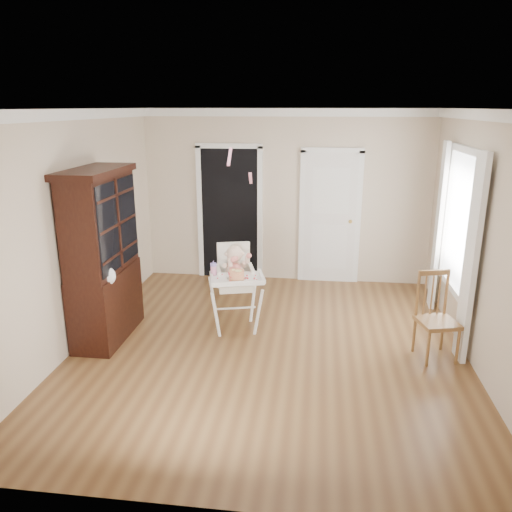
# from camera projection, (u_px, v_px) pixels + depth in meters

# --- Properties ---
(floor) EXTENTS (5.00, 5.00, 0.00)m
(floor) POSITION_uv_depth(u_px,v_px,m) (269.00, 347.00, 5.88)
(floor) COLOR brown
(floor) RESTS_ON ground
(ceiling) EXTENTS (5.00, 5.00, 0.00)m
(ceiling) POSITION_uv_depth(u_px,v_px,m) (271.00, 109.00, 5.10)
(ceiling) COLOR white
(ceiling) RESTS_ON wall_back
(wall_back) EXTENTS (4.50, 0.00, 4.50)m
(wall_back) POSITION_uv_depth(u_px,v_px,m) (286.00, 197.00, 7.86)
(wall_back) COLOR beige
(wall_back) RESTS_ON floor
(wall_left) EXTENTS (0.00, 5.00, 5.00)m
(wall_left) POSITION_uv_depth(u_px,v_px,m) (77.00, 230.00, 5.76)
(wall_left) COLOR beige
(wall_left) RESTS_ON floor
(wall_right) EXTENTS (0.00, 5.00, 5.00)m
(wall_right) POSITION_uv_depth(u_px,v_px,m) (484.00, 243.00, 5.21)
(wall_right) COLOR beige
(wall_right) RESTS_ON floor
(crown_molding) EXTENTS (4.50, 5.00, 0.12)m
(crown_molding) POSITION_uv_depth(u_px,v_px,m) (271.00, 115.00, 5.12)
(crown_molding) COLOR white
(crown_molding) RESTS_ON ceiling
(doorway) EXTENTS (1.06, 0.05, 2.22)m
(doorway) POSITION_uv_depth(u_px,v_px,m) (230.00, 211.00, 8.03)
(doorway) COLOR black
(doorway) RESTS_ON wall_back
(closet_door) EXTENTS (0.96, 0.09, 2.13)m
(closet_door) POSITION_uv_depth(u_px,v_px,m) (330.00, 219.00, 7.85)
(closet_door) COLOR white
(closet_door) RESTS_ON wall_back
(window_right) EXTENTS (0.13, 1.84, 2.30)m
(window_right) POSITION_uv_depth(u_px,v_px,m) (456.00, 231.00, 6.00)
(window_right) COLOR white
(window_right) RESTS_ON wall_right
(high_chair) EXTENTS (0.81, 0.92, 1.12)m
(high_chair) POSITION_uv_depth(u_px,v_px,m) (235.00, 278.00, 6.17)
(high_chair) COLOR white
(high_chair) RESTS_ON floor
(baby) EXTENTS (0.35, 0.26, 0.48)m
(baby) POSITION_uv_depth(u_px,v_px,m) (235.00, 265.00, 6.16)
(baby) COLOR beige
(baby) RESTS_ON high_chair
(cake) EXTENTS (0.23, 0.23, 0.11)m
(cake) POSITION_uv_depth(u_px,v_px,m) (237.00, 275.00, 5.85)
(cake) COLOR silver
(cake) RESTS_ON high_chair
(sippy_cup) EXTENTS (0.08, 0.08, 0.19)m
(sippy_cup) POSITION_uv_depth(u_px,v_px,m) (214.00, 269.00, 5.98)
(sippy_cup) COLOR #CA7B9F
(sippy_cup) RESTS_ON high_chair
(china_cabinet) EXTENTS (0.54, 1.22, 2.06)m
(china_cabinet) POSITION_uv_depth(u_px,v_px,m) (103.00, 256.00, 5.88)
(china_cabinet) COLOR black
(china_cabinet) RESTS_ON floor
(dining_chair) EXTENTS (0.49, 0.49, 0.98)m
(dining_chair) POSITION_uv_depth(u_px,v_px,m) (436.00, 319.00, 5.54)
(dining_chair) COLOR brown
(dining_chair) RESTS_ON floor
(streamer) EXTENTS (0.09, 0.49, 0.15)m
(streamer) POSITION_uv_depth(u_px,v_px,m) (230.00, 156.00, 5.26)
(streamer) COLOR pink
(streamer) RESTS_ON ceiling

